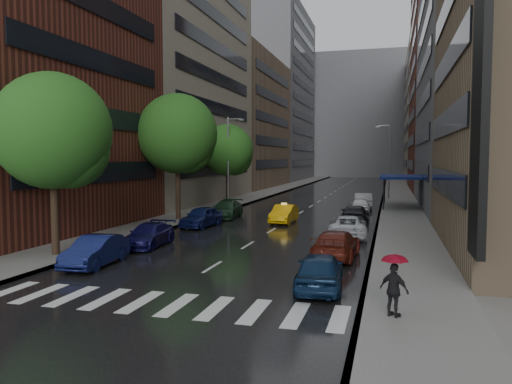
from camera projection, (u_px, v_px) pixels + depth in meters
ground at (177, 289)px, 19.51m from camera, size 220.00×220.00×0.00m
road at (329, 195)px, 67.66m from camera, size 14.00×140.00×0.01m
sidewalk_left at (265, 193)px, 70.00m from camera, size 4.00×140.00×0.15m
sidewalk_right at (398, 196)px, 65.32m from camera, size 4.00×140.00×0.15m
crosswalk at (159, 303)px, 17.53m from camera, size 13.15×2.80×0.01m
buildings_left at (242, 89)px, 78.91m from camera, size 8.00×108.00×38.00m
buildings_right at (444, 86)px, 69.17m from camera, size 8.05×109.10×36.00m
building_far at (360, 116)px, 132.04m from camera, size 40.00×14.00×32.00m
tree_near at (52, 131)px, 25.25m from camera, size 5.92×5.92×9.43m
tree_mid at (177, 134)px, 40.01m from camera, size 6.43×6.43×10.25m
tree_far at (227, 150)px, 52.34m from camera, size 5.42×5.42×8.63m
taxi at (284, 214)px, 39.02m from camera, size 1.61×4.36×1.43m
parked_cars_left at (186, 222)px, 33.98m from camera, size 2.42×24.31×1.53m
parked_cars_right at (351, 220)px, 34.73m from camera, size 2.71×36.50×1.59m
ped_red_umbrella at (394, 280)px, 15.55m from camera, size 1.06×0.88×2.01m
street_lamp_left at (229, 160)px, 50.07m from camera, size 1.74×0.22×9.00m
street_lamp_right at (388, 159)px, 60.50m from camera, size 1.74×0.22×9.00m
awning at (400, 177)px, 50.66m from camera, size 4.00×8.00×3.12m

